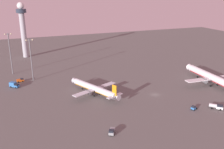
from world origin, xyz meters
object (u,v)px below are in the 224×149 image
airplane_far_stand (95,89)px  apron_light_central (31,57)px  airplane_mid_apron (212,78)px  apron_light_east (10,51)px  maintenance_van (112,131)px  control_tower (23,26)px  cargo_loader (20,80)px  fuel_truck (217,106)px  pushback_tug (193,108)px  catering_truck (14,85)px

airplane_far_stand → apron_light_central: apron_light_central is taller
airplane_mid_apron → apron_light_east: bearing=152.0°
maintenance_van → apron_light_east: bearing=-38.5°
control_tower → cargo_loader: bearing=-96.6°
maintenance_van → airplane_far_stand: bearing=-67.0°
airplane_mid_apron → fuel_truck: airplane_mid_apron is taller
fuel_truck → pushback_tug: (-10.89, 3.21, -0.30)m
control_tower → apron_light_central: bearing=-89.9°
airplane_mid_apron → cargo_loader: 116.29m
airplane_far_stand → fuel_truck: (48.46, -38.17, -2.18)m
cargo_loader → pushback_tug: 102.52m
airplane_mid_apron → fuel_truck: size_ratio=7.79×
maintenance_van → pushback_tug: (43.66, 5.40, -0.11)m
airplane_mid_apron → maintenance_van: airplane_mid_apron is taller
control_tower → pushback_tug: 152.74m
fuel_truck → catering_truck: catering_truck is taller
pushback_tug → apron_light_central: bearing=23.5°
fuel_truck → catering_truck: size_ratio=1.04×
airplane_far_stand → cargo_loader: airplane_far_stand is taller
airplane_far_stand → cargo_loader: bearing=111.7°
control_tower → catering_truck: control_tower is taller
pushback_tug → airplane_mid_apron: bearing=-73.1°
control_tower → airplane_far_stand: control_tower is taller
airplane_mid_apron → airplane_far_stand: 70.61m
pushback_tug → fuel_truck: bearing=-125.7°
airplane_mid_apron → cargo_loader: (-106.09, 47.51, -3.32)m
cargo_loader → airplane_mid_apron: bearing=58.0°
airplane_mid_apron → apron_light_central: (-98.43, 48.12, 10.42)m
catering_truck → pushback_tug: bearing=94.6°
control_tower → maintenance_van: bearing=-80.8°
control_tower → airplane_mid_apron: size_ratio=0.97×
airplane_far_stand → pushback_tug: airplane_far_stand is taller
catering_truck → airplane_far_stand: bearing=98.8°
maintenance_van → pushback_tug: 44.00m
maintenance_van → apron_light_central: 81.39m
airplane_mid_apron → control_tower: bearing=134.5°
airplane_far_stand → airplane_mid_apron: bearing=-33.1°
maintenance_van → control_tower: bearing=-49.2°
control_tower → fuel_truck: size_ratio=7.57×
airplane_far_stand → catering_truck: airplane_far_stand is taller
maintenance_van → apron_light_east: (-34.35, 95.16, 14.52)m
fuel_truck → apron_light_central: bearing=-88.8°
control_tower → catering_truck: size_ratio=7.88×
airplane_mid_apron → catering_truck: 116.81m
catering_truck → pushback_tug: 100.02m
maintenance_van → pushback_tug: maintenance_van is taller
fuel_truck → maintenance_van: bearing=-42.4°
catering_truck → apron_light_central: apron_light_central is taller
catering_truck → apron_light_east: bearing=-136.2°
airplane_mid_apron → airplane_far_stand: airplane_mid_apron is taller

